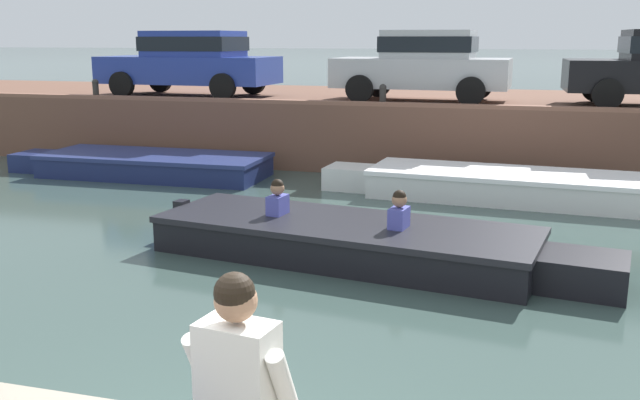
% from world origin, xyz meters
% --- Properties ---
extents(ground_plane, '(400.00, 400.00, 0.00)m').
position_xyz_m(ground_plane, '(0.00, 5.62, 0.00)').
color(ground_plane, '#384C47').
extents(far_quay_wall, '(60.00, 6.00, 1.44)m').
position_xyz_m(far_quay_wall, '(0.00, 14.24, 0.72)').
color(far_quay_wall, brown).
rests_on(far_quay_wall, ground).
extents(far_wall_coping, '(60.00, 0.24, 0.08)m').
position_xyz_m(far_wall_coping, '(0.00, 11.36, 1.48)').
color(far_wall_coping, brown).
rests_on(far_wall_coping, far_quay_wall).
extents(boat_moored_west_navy, '(5.58, 1.81, 0.47)m').
position_xyz_m(boat_moored_west_navy, '(-5.66, 9.88, 0.23)').
color(boat_moored_west_navy, navy).
rests_on(boat_moored_west_navy, ground).
extents(boat_moored_central_white, '(5.92, 1.99, 0.51)m').
position_xyz_m(boat_moored_central_white, '(1.46, 9.62, 0.25)').
color(boat_moored_central_white, white).
rests_on(boat_moored_central_white, ground).
extents(motorboat_passing, '(6.06, 2.39, 0.97)m').
position_xyz_m(motorboat_passing, '(-0.07, 5.44, 0.25)').
color(motorboat_passing, black).
rests_on(motorboat_passing, ground).
extents(car_leftmost_blue, '(4.28, 2.08, 1.54)m').
position_xyz_m(car_leftmost_blue, '(-5.94, 12.81, 2.29)').
color(car_leftmost_blue, '#233893').
rests_on(car_leftmost_blue, far_quay_wall).
extents(car_left_inner_silver, '(3.87, 2.04, 1.54)m').
position_xyz_m(car_left_inner_silver, '(-0.30, 12.81, 2.29)').
color(car_left_inner_silver, '#B7BABC').
rests_on(car_left_inner_silver, far_quay_wall).
extents(mooring_bollard_west, '(0.15, 0.15, 0.45)m').
position_xyz_m(mooring_bollard_west, '(-7.76, 11.49, 1.68)').
color(mooring_bollard_west, '#2D2B28').
rests_on(mooring_bollard_west, far_quay_wall).
extents(mooring_bollard_mid, '(0.15, 0.15, 0.45)m').
position_xyz_m(mooring_bollard_mid, '(-0.97, 11.49, 1.68)').
color(mooring_bollard_mid, '#2D2B28').
rests_on(mooring_bollard_mid, far_quay_wall).
extents(person_seated_right, '(0.57, 0.57, 0.97)m').
position_xyz_m(person_seated_right, '(0.65, -0.35, 1.18)').
color(person_seated_right, '#282833').
rests_on(person_seated_right, near_quay).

